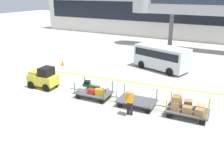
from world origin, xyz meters
name	(u,v)px	position (x,y,z in m)	size (l,w,h in m)	color
ground_plane	(61,110)	(0.00, 0.00, 0.00)	(120.00, 120.00, 0.00)	#B2ADA0
apron_lead_line	(142,84)	(2.50, 6.36, 0.00)	(16.60, 0.20, 0.01)	yellow
terminal_building	(178,15)	(0.00, 25.98, 3.46)	(46.55, 2.51, 6.91)	silver
jet_bridge	(190,3)	(2.77, 19.99, 5.38)	(15.49, 3.00, 6.74)	#B7B7BC
baggage_tug	(43,78)	(-3.46, 2.20, 0.75)	(2.16, 1.34, 1.58)	gold
baggage_cart_lead	(93,91)	(0.66, 2.46, 0.48)	(3.04, 1.54, 1.10)	#4C4C4F
baggage_cart_middle	(137,101)	(3.68, 2.64, 0.35)	(3.04, 1.54, 1.10)	#4C4C4F
baggage_cart_tail	(186,107)	(6.59, 2.83, 0.55)	(3.04, 1.54, 1.20)	#4C4C4F
baggage_handler	(129,101)	(3.76, 1.42, 0.87)	(0.42, 0.45, 1.56)	black
shuttle_van	(162,56)	(2.66, 10.52, 1.23)	(5.14, 3.17, 2.10)	silver
safety_cone_far	(62,63)	(-5.90, 7.21, 0.28)	(0.36, 0.36, 0.55)	orange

